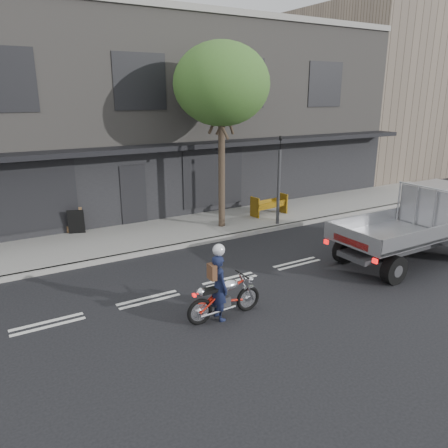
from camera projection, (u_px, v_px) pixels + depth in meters
ground at (230, 280)px, 12.14m from camera, size 80.00×80.00×0.00m
sidewalk at (163, 233)px, 15.99m from camera, size 32.00×3.20×0.15m
kerb at (182, 246)px, 14.67m from camera, size 32.00×0.20×0.15m
building_main at (104, 116)px, 20.31m from camera, size 26.00×10.00×8.00m
building_neighbour at (393, 94)px, 29.82m from camera, size 14.00×10.00×10.00m
street_tree at (222, 85)px, 15.17m from camera, size 3.40×3.40×6.74m
traffic_light_pole at (279, 185)px, 16.48m from camera, size 0.12×0.12×3.50m
motorcycle at (225, 297)px, 9.99m from camera, size 1.92×0.56×0.99m
rider at (219, 287)px, 9.84m from camera, size 0.37×0.57×1.55m
flatbed_ute at (434, 215)px, 13.67m from camera, size 4.99×2.10×2.31m
construction_barrier at (272, 206)px, 17.84m from camera, size 1.60×0.80×0.86m
sandwich_board at (76, 222)px, 15.53m from camera, size 0.66×0.53×0.90m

